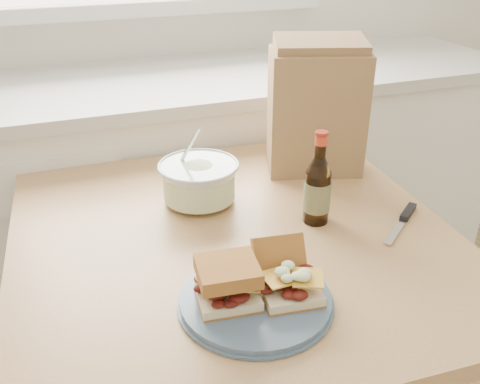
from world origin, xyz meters
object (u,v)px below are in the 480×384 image
object	(u,v)px
paper_bag	(316,112)
coleslaw_bowl	(199,183)
beer_bottle	(317,189)
dining_table	(235,277)
plate	(255,300)

from	to	relation	value
paper_bag	coleslaw_bowl	bearing A→B (deg)	-148.14
beer_bottle	dining_table	bearing A→B (deg)	-158.91
plate	coleslaw_bowl	size ratio (longest dim) A/B	1.41
dining_table	beer_bottle	distance (m)	0.28
plate	coleslaw_bowl	xyz separation A→B (m)	(0.01, 0.41, 0.04)
dining_table	plate	xyz separation A→B (m)	(-0.04, -0.24, 0.13)
coleslaw_bowl	beer_bottle	size ratio (longest dim) A/B	0.89
dining_table	coleslaw_bowl	xyz separation A→B (m)	(-0.03, 0.17, 0.17)
coleslaw_bowl	paper_bag	bearing A→B (deg)	13.81
beer_bottle	paper_bag	world-z (taller)	paper_bag
coleslaw_bowl	paper_bag	size ratio (longest dim) A/B	0.60
dining_table	coleslaw_bowl	world-z (taller)	coleslaw_bowl
dining_table	coleslaw_bowl	distance (m)	0.24
dining_table	beer_bottle	bearing A→B (deg)	0.68
dining_table	plate	size ratio (longest dim) A/B	3.66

